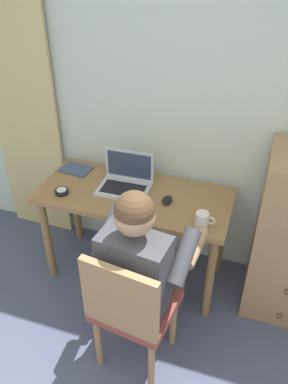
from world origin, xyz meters
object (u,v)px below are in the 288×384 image
Objects in this scene: notebook_pad at (76,169)px; coffee_mug at (202,220)px; chair at (130,307)px; computer_mouse at (167,200)px; desk at (135,206)px; laptop at (126,181)px; desk_clock at (62,192)px; person_seated at (145,261)px.

coffee_mug is (0.99, -0.34, 0.04)m from notebook_pad.
chair reaches higher than computer_mouse.
chair is (0.23, -0.72, -0.11)m from desk.
laptop is at bearing -5.91° from notebook_pad.
computer_mouse reaches higher than desk.
coffee_mug is (0.95, -0.04, 0.03)m from desk_clock.
coffee_mug is (0.49, -0.19, 0.16)m from desk.
chair is at bearing -116.29° from coffee_mug.
desk is 10.70× the size of coffee_mug.
person_seated is 3.49× the size of laptop.
chair is at bearing -96.46° from person_seated.
notebook_pad is 1.05m from coffee_mug.
notebook_pad is at bearing 163.82° from desk.
chair is 0.74m from computer_mouse.
laptop is at bearing 119.28° from person_seated.
laptop reaches higher than chair.
coffee_mug is at bearing -30.08° from computer_mouse.
chair is 4.24× the size of notebook_pad.
computer_mouse is at bearing -6.70° from notebook_pad.
notebook_pad is at bearing 137.75° from person_seated.
laptop is at bearing 146.21° from desk.
computer_mouse is (0.23, -0.02, 0.12)m from desk.
chair is 9.88× the size of desk_clock.
person_seated is 0.52m from computer_mouse.
notebook_pad reaches higher than desk.
laptop reaches higher than desk.
person_seated reaches higher than notebook_pad.
person_seated is 12.07× the size of computer_mouse.
desk_clock is at bearing 177.73° from coffee_mug.
desk_clock is (-0.71, 0.39, 0.05)m from person_seated.
person_seated is 13.42× the size of desk_clock.
desk_clock is at bearing 140.45° from chair.
desk is 14.26× the size of desk_clock.
person_seated reaches higher than computer_mouse.
computer_mouse is at bearing 10.53° from desk_clock.
person_seated is 0.81m from desk_clock.
desk is at bearing 158.95° from coffee_mug.
coffee_mug is (0.26, 0.53, 0.27)m from chair.
notebook_pad is (-0.42, 0.09, -0.05)m from laptop.
desk_clock is (-0.69, 0.57, 0.24)m from chair.
desk_clock is 0.95m from coffee_mug.
coffee_mug is at bearing -12.31° from notebook_pad.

